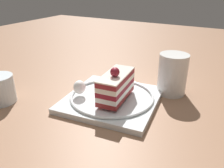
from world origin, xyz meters
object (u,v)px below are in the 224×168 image
whipped_cream_dollop (79,87)px  fork (107,82)px  dessert_plate (112,98)px  drink_glass_near (172,77)px  drink_glass_far (0,91)px  cake_slice (117,86)px

whipped_cream_dollop → fork: bearing=71.5°
whipped_cream_dollop → fork: (0.03, 0.09, -0.02)m
dessert_plate → drink_glass_near: (0.12, 0.13, 0.04)m
drink_glass_near → drink_glass_far: 0.45m
drink_glass_near → drink_glass_far: (-0.37, -0.27, -0.02)m
cake_slice → drink_glass_far: bearing=-154.5°
dessert_plate → fork: 0.07m
whipped_cream_dollop → drink_glass_near: bearing=39.8°
cake_slice → drink_glass_near: size_ratio=1.17×
cake_slice → fork: cake_slice is taller
fork → drink_glass_near: size_ratio=0.92×
fork → dessert_plate: bearing=-50.0°
whipped_cream_dollop → drink_glass_near: 0.25m
fork → drink_glass_far: bearing=-136.6°
fork → drink_glass_near: 0.18m
dessert_plate → whipped_cream_dollop: whipped_cream_dollop is taller
dessert_plate → drink_glass_far: bearing=-151.1°
drink_glass_far → drink_glass_near: bearing=35.8°
dessert_plate → drink_glass_near: drink_glass_near is taller
dessert_plate → drink_glass_far: size_ratio=3.41×
fork → drink_glass_far: size_ratio=1.41×
whipped_cream_dollop → drink_glass_near: drink_glass_near is taller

